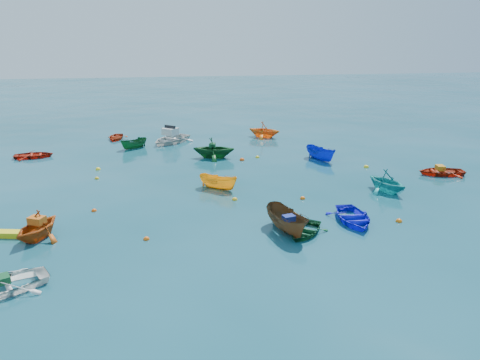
{
  "coord_description": "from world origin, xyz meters",
  "views": [
    {
      "loc": [
        -4.32,
        -23.12,
        9.54
      ],
      "look_at": [
        0.0,
        5.0,
        0.4
      ],
      "focal_mm": 35.0,
      "sensor_mm": 36.0,
      "label": 1
    }
  ],
  "objects": [
    {
      "name": "dinghy_green_n",
      "position": [
        -0.97,
        12.24,
        0.0
      ],
      "size": [
        3.71,
        3.37,
        1.68
      ],
      "primitive_type": "imported",
      "rotation": [
        0.0,
        0.0,
        1.36
      ],
      "color": "#124D1E",
      "rests_on": "ground"
    },
    {
      "name": "motorboat_white",
      "position": [
        -4.25,
        17.95,
        0.0
      ],
      "size": [
        4.95,
        5.07,
        1.46
      ],
      "primitive_type": "imported",
      "rotation": [
        0.0,
        0.0,
        -0.71
      ],
      "color": "silver",
      "rests_on": "ground"
    },
    {
      "name": "buoy_ye_e",
      "position": [
        9.75,
        7.82,
        0.0
      ],
      "size": [
        0.37,
        0.37,
        0.37
      ],
      "primitive_type": "sphere",
      "color": "yellow",
      "rests_on": "ground"
    },
    {
      "name": "buoy_or_a",
      "position": [
        -5.65,
        -2.29,
        0.0
      ],
      "size": [
        0.3,
        0.3,
        0.3
      ],
      "primitive_type": "sphere",
      "color": "#DD570C",
      "rests_on": "ground"
    },
    {
      "name": "dinghy_red_ne",
      "position": [
        14.16,
        5.38,
        0.0
      ],
      "size": [
        3.39,
        2.65,
        0.64
      ],
      "primitive_type": "imported",
      "rotation": [
        0.0,
        0.0,
        -1.72
      ],
      "color": "#AC260E",
      "rests_on": "ground"
    },
    {
      "name": "dinghy_red_far",
      "position": [
        -9.2,
        20.13,
        0.0
      ],
      "size": [
        2.11,
        2.78,
        0.54
      ],
      "primitive_type": "imported",
      "rotation": [
        0.0,
        0.0,
        -0.1
      ],
      "color": "#B02E0E",
      "rests_on": "ground"
    },
    {
      "name": "dinghy_red_nw",
      "position": [
        -14.94,
        14.4,
        0.0
      ],
      "size": [
        3.09,
        2.34,
        0.6
      ],
      "primitive_type": "imported",
      "rotation": [
        0.0,
        0.0,
        1.67
      ],
      "color": "#A31E0D",
      "rests_on": "ground"
    },
    {
      "name": "sampan_blue_far",
      "position": [
        7.11,
        10.36,
        0.0
      ],
      "size": [
        2.24,
        3.19,
        1.16
      ],
      "primitive_type": "imported",
      "rotation": [
        0.0,
        0.0,
        0.42
      ],
      "color": "#0E23BB",
      "rests_on": "ground"
    },
    {
      "name": "buoy_or_c",
      "position": [
        -8.65,
        1.89,
        0.0
      ],
      "size": [
        0.29,
        0.29,
        0.29
      ],
      "primitive_type": "sphere",
      "color": "#E44F0C",
      "rests_on": "ground"
    },
    {
      "name": "dinghy_green_e",
      "position": [
        1.99,
        -2.79,
        0.0
      ],
      "size": [
        3.14,
        3.27,
        0.55
      ],
      "primitive_type": "imported",
      "rotation": [
        0.0,
        0.0,
        -0.66
      ],
      "color": "#124D27",
      "rests_on": "ground"
    },
    {
      "name": "buoy_ye_b",
      "position": [
        -9.51,
        10.17,
        0.0
      ],
      "size": [
        0.35,
        0.35,
        0.35
      ],
      "primitive_type": "sphere",
      "color": "yellow",
      "rests_on": "ground"
    },
    {
      "name": "buoy_or_b",
      "position": [
        7.32,
        -2.08,
        0.0
      ],
      "size": [
        0.34,
        0.34,
        0.34
      ],
      "primitive_type": "sphere",
      "color": "#D3600B",
      "rests_on": "ground"
    },
    {
      "name": "buoy_ye_a",
      "position": [
        -0.7,
        2.48,
        0.0
      ],
      "size": [
        0.32,
        0.32,
        0.32
      ],
      "primitive_type": "sphere",
      "color": "gold",
      "rests_on": "ground"
    },
    {
      "name": "tarp_orange_b",
      "position": [
        14.06,
        5.39,
        0.48
      ],
      "size": [
        0.6,
        0.74,
        0.33
      ],
      "primitive_type": "cube",
      "rotation": [
        0.0,
        0.0,
        -1.72
      ],
      "color": "#BF7513",
      "rests_on": "dinghy_red_ne"
    },
    {
      "name": "buoy_ye_c",
      "position": [
        2.41,
        11.7,
        0.0
      ],
      "size": [
        0.32,
        0.32,
        0.32
      ],
      "primitive_type": "sphere",
      "color": "yellow",
      "rests_on": "ground"
    },
    {
      "name": "buoy_or_e",
      "position": [
        1.1,
        11.12,
        0.0
      ],
      "size": [
        0.39,
        0.39,
        0.39
      ],
      "primitive_type": "sphere",
      "color": "#E0490C",
      "rests_on": "ground"
    },
    {
      "name": "kayak_yellow",
      "position": [
        -12.59,
        -0.86,
        0.0
      ],
      "size": [
        3.67,
        1.23,
        0.36
      ],
      "primitive_type": null,
      "rotation": [
        0.0,
        0.0,
        1.38
      ],
      "color": "yellow",
      "rests_on": "ground"
    },
    {
      "name": "dinghy_cyan_se",
      "position": [
        8.81,
        2.62,
        0.0
      ],
      "size": [
        3.32,
        3.54,
        1.49
      ],
      "primitive_type": "imported",
      "rotation": [
        0.0,
        0.0,
        0.39
      ],
      "color": "teal",
      "rests_on": "ground"
    },
    {
      "name": "dinghy_orange_far",
      "position": [
        4.41,
        18.89,
        0.0
      ],
      "size": [
        3.9,
        3.78,
        1.57
      ],
      "primitive_type": "imported",
      "rotation": [
        0.0,
        0.0,
        0.99
      ],
      "color": "orange",
      "rests_on": "ground"
    },
    {
      "name": "buoy_or_d",
      "position": [
        3.31,
        2.06,
        0.0
      ],
      "size": [
        0.31,
        0.31,
        0.31
      ],
      "primitive_type": "sphere",
      "color": "#DB5C0B",
      "rests_on": "ground"
    },
    {
      "name": "tarp_blue_a",
      "position": [
        1.25,
        -2.58,
        0.79
      ],
      "size": [
        0.66,
        0.56,
        0.28
      ],
      "primitive_type": "cube",
      "rotation": [
        0.0,
        0.0,
        0.25
      ],
      "color": "navy",
      "rests_on": "sampan_brown_mid"
    },
    {
      "name": "tarp_green_a",
      "position": [
        -10.85,
        -6.1,
        0.49
      ],
      "size": [
        0.64,
        0.7,
        0.27
      ],
      "primitive_type": "cube",
      "rotation": [
        0.0,
        0.0,
        -1.09
      ],
      "color": "#124B26",
      "rests_on": "dinghy_white_near"
    },
    {
      "name": "buoy_ye_d",
      "position": [
        -9.3,
        7.94,
        0.0
      ],
      "size": [
        0.3,
        0.3,
        0.3
      ],
      "primitive_type": "sphere",
      "color": "gold",
      "rests_on": "ground"
    },
    {
      "name": "tarp_green_b",
      "position": [
        -1.07,
        12.26,
        0.99
      ],
      "size": [
        0.58,
        0.7,
        0.3
      ],
      "primitive_type": "cube",
      "rotation": [
        0.0,
        0.0,
        1.36
      ],
      "color": "#114421",
      "rests_on": "dinghy_green_n"
    },
    {
      "name": "sampan_green_far",
      "position": [
        -7.33,
        16.26,
        0.0
      ],
      "size": [
        2.58,
        2.22,
        0.97
      ],
      "primitive_type": "imported",
      "rotation": [
        0.0,
        0.0,
        -0.95
      ],
      "color": "#135227",
      "rests_on": "ground"
    },
    {
      "name": "dinghy_orange_w",
      "position": [
        -10.79,
        -1.34,
        0.0
      ],
      "size": [
        3.35,
        3.54,
        1.47
      ],
      "primitive_type": "imported",
      "rotation": [
        0.0,
        0.0,
        -0.43
      ],
      "color": "#B94C11",
      "rests_on": "ground"
    },
    {
      "name": "sampan_brown_mid",
      "position": [
        1.21,
        -2.43,
        0.0
      ],
      "size": [
        2.08,
        3.58,
        1.3
      ],
      "primitive_type": "imported",
      "rotation": [
        0.0,
        0.0,
        0.25
      ],
      "color": "#51371D",
      "rests_on": "ground"
    },
    {
      "name": "dinghy_white_near",
      "position": [
        -10.94,
        -6.15,
        0.0
      ],
      "size": [
        4.08,
        3.68,
        0.7
      ],
      "primitive_type": "imported",
      "rotation": [
        0.0,
        0.0,
        -1.09
      ],
      "color": "white",
      "rests_on": "ground"
    },
    {
      "name": "dinghy_blue_se",
      "position": [
        4.94,
        -1.69,
        0.0
      ],
      "size": [
        2.52,
        3.41,
        0.69
      ],
      "primitive_type": "imported",
      "rotation": [
        0.0,
        0.0,
        -0.05
      ],
      "color": "#1112D6",
      "rests_on": "ground"
    },
    {
      "name": "tarp_orange_a",
      "position": [
        -10.77,
        -1.29,
        0.91
      ],
      "size": [
        0.88,
        0.8,
        0.35
      ],
      "primitive_type": "cube",
      "rotation": [
        0.0,
        0.0,
        -0.43
      ],
      "color": "#CA5B14",
      "rests_on": "dinghy_orange_w"
    },
    {
      "name": "ground",
      "position": [
        0.0,
        0.0,
        0.0
      ],
      "size": [
        160.0,
        160.0,
        0.0
      ],
      "primitive_type": "plane",
      "color": "#093B44",
      "rests_on": "ground"
    },
    {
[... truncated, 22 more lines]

